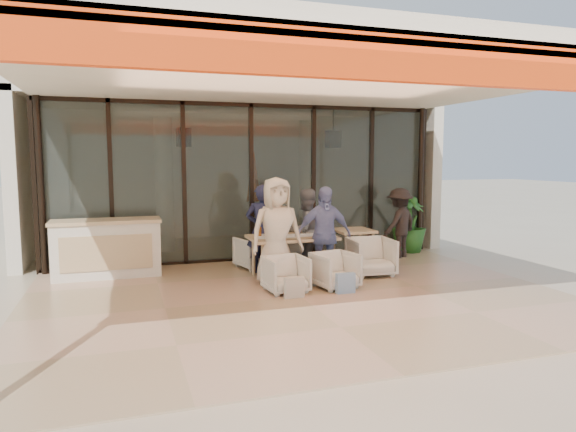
% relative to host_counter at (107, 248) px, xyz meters
% --- Properties ---
extents(ground, '(70.00, 70.00, 0.00)m').
position_rel_host_counter_xyz_m(ground, '(2.80, -2.30, -0.53)').
color(ground, '#C6B293').
rests_on(ground, ground).
extents(terrace_floor, '(8.00, 6.00, 0.01)m').
position_rel_host_counter_xyz_m(terrace_floor, '(2.80, -2.30, -0.53)').
color(terrace_floor, tan).
rests_on(terrace_floor, ground).
extents(terrace_structure, '(8.00, 6.00, 3.40)m').
position_rel_host_counter_xyz_m(terrace_structure, '(2.80, -2.56, 2.72)').
color(terrace_structure, silver).
rests_on(terrace_structure, ground).
extents(glass_storefront, '(8.08, 0.10, 3.20)m').
position_rel_host_counter_xyz_m(glass_storefront, '(2.80, 0.70, 1.07)').
color(glass_storefront, '#9EADA3').
rests_on(glass_storefront, ground).
extents(interior_block, '(9.05, 3.62, 3.52)m').
position_rel_host_counter_xyz_m(interior_block, '(2.80, 3.02, 1.70)').
color(interior_block, silver).
rests_on(interior_block, ground).
extents(host_counter, '(1.85, 0.65, 1.04)m').
position_rel_host_counter_xyz_m(host_counter, '(0.00, 0.00, 0.00)').
color(host_counter, silver).
rests_on(host_counter, ground).
extents(dining_table, '(1.50, 0.90, 0.93)m').
position_rel_host_counter_xyz_m(dining_table, '(3.10, -0.98, 0.16)').
color(dining_table, '#DFB988').
rests_on(dining_table, ground).
extents(chair_far_left, '(0.80, 0.78, 0.68)m').
position_rel_host_counter_xyz_m(chair_far_left, '(2.68, -0.04, -0.19)').
color(chair_far_left, white).
rests_on(chair_far_left, ground).
extents(chair_far_right, '(0.73, 0.71, 0.60)m').
position_rel_host_counter_xyz_m(chair_far_right, '(3.52, -0.04, -0.23)').
color(chair_far_right, white).
rests_on(chair_far_right, ground).
extents(chair_near_left, '(0.67, 0.64, 0.64)m').
position_rel_host_counter_xyz_m(chair_near_left, '(2.68, -1.94, -0.21)').
color(chair_near_left, white).
rests_on(chair_near_left, ground).
extents(chair_near_right, '(0.74, 0.71, 0.66)m').
position_rel_host_counter_xyz_m(chair_near_right, '(3.52, -1.94, -0.20)').
color(chair_near_right, white).
rests_on(chair_near_right, ground).
extents(diner_navy, '(0.69, 0.55, 1.64)m').
position_rel_host_counter_xyz_m(diner_navy, '(2.68, -0.54, 0.29)').
color(diner_navy, '#171A33').
rests_on(diner_navy, ground).
extents(diner_grey, '(0.90, 0.79, 1.54)m').
position_rel_host_counter_xyz_m(diner_grey, '(3.52, -0.54, 0.24)').
color(diner_grey, slate).
rests_on(diner_grey, ground).
extents(diner_cream, '(0.91, 0.62, 1.80)m').
position_rel_host_counter_xyz_m(diner_cream, '(2.68, -1.44, 0.37)').
color(diner_cream, beige).
rests_on(diner_cream, ground).
extents(diner_periwinkle, '(0.99, 0.47, 1.64)m').
position_rel_host_counter_xyz_m(diner_periwinkle, '(3.52, -1.44, 0.29)').
color(diner_periwinkle, '#6976AF').
rests_on(diner_periwinkle, ground).
extents(tote_bag_cream, '(0.30, 0.10, 0.34)m').
position_rel_host_counter_xyz_m(tote_bag_cream, '(2.68, -2.34, -0.36)').
color(tote_bag_cream, silver).
rests_on(tote_bag_cream, ground).
extents(tote_bag_blue, '(0.30, 0.10, 0.34)m').
position_rel_host_counter_xyz_m(tote_bag_blue, '(3.52, -2.34, -0.36)').
color(tote_bag_blue, '#99BFD8').
rests_on(tote_bag_blue, ground).
extents(side_table, '(0.70, 0.70, 0.74)m').
position_rel_host_counter_xyz_m(side_table, '(4.49, -0.56, 0.11)').
color(side_table, '#DFB988').
rests_on(side_table, ground).
extents(side_chair, '(0.80, 0.75, 0.76)m').
position_rel_host_counter_xyz_m(side_chair, '(4.49, -1.31, -0.15)').
color(side_chair, white).
rests_on(side_chair, ground).
extents(standing_woman, '(1.11, 0.91, 1.49)m').
position_rel_host_counter_xyz_m(standing_woman, '(5.81, -0.03, 0.21)').
color(standing_woman, black).
rests_on(standing_woman, ground).
extents(potted_palm, '(1.05, 1.05, 1.35)m').
position_rel_host_counter_xyz_m(potted_palm, '(6.36, 0.49, 0.14)').
color(potted_palm, '#1E5919').
rests_on(potted_palm, ground).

